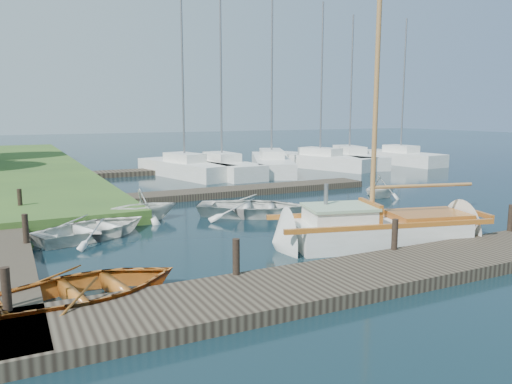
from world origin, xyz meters
name	(u,v)px	position (x,y,z in m)	size (l,w,h in m)	color
ground	(256,227)	(0.00, 0.00, 0.00)	(160.00, 160.00, 0.00)	black
near_dock	(374,274)	(0.00, -6.00, 0.15)	(18.00, 2.20, 0.30)	black
far_dock	(232,192)	(2.00, 6.50, 0.15)	(14.00, 1.60, 0.30)	black
pontoon	(281,165)	(10.00, 16.00, 0.15)	(30.00, 1.60, 0.30)	black
mooring_post_0	(6,289)	(-7.50, -5.00, 0.70)	(0.16, 0.16, 0.80)	black
mooring_post_1	(236,257)	(-3.00, -5.00, 0.70)	(0.16, 0.16, 0.80)	black
mooring_post_2	(395,234)	(1.50, -5.00, 0.70)	(0.16, 0.16, 0.80)	black
mooring_post_3	(511,218)	(6.00, -5.00, 0.70)	(0.16, 0.16, 0.80)	black
mooring_post_4	(26,228)	(-7.00, 0.00, 0.70)	(0.16, 0.16, 0.80)	black
mooring_post_5	(20,200)	(-7.00, 5.00, 0.70)	(0.16, 0.16, 0.80)	black
sailboat	(383,232)	(2.37, -3.54, 0.34)	(7.41, 3.65, 9.83)	silver
dinghy	(86,285)	(-6.09, -4.53, 0.41)	(2.81, 3.94, 0.82)	brown
tender_a	(94,225)	(-5.07, 1.06, 0.38)	(2.60, 3.64, 0.75)	silver
tender_b	(144,203)	(-3.05, 2.79, 0.62)	(2.04, 2.36, 1.24)	silver
tender_c	(253,205)	(0.75, 1.74, 0.43)	(2.93, 4.11, 0.85)	silver
tender_d	(381,185)	(7.72, 2.76, 0.56)	(1.83, 2.12, 1.12)	silver
marina_boat_1	(185,167)	(2.21, 13.93, 0.58)	(3.98, 7.89, 11.31)	silver
marina_boat_2	(222,166)	(4.37, 13.31, 0.58)	(2.63, 7.52, 11.27)	silver
marina_boat_3	(271,162)	(8.23, 14.11, 0.57)	(5.87, 9.58, 11.50)	silver
marina_boat_4	(320,160)	(12.09, 14.16, 0.57)	(4.77, 8.28, 11.03)	silver
marina_boat_5	(349,157)	(15.03, 14.75, 0.57)	(4.00, 8.62, 10.55)	silver
marina_boat_6	(400,156)	(18.89, 13.63, 0.57)	(2.84, 7.00, 10.43)	silver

